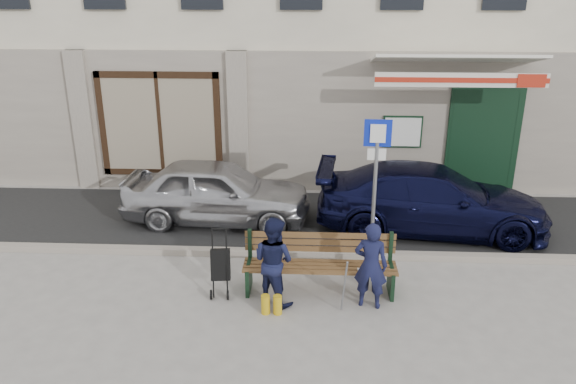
# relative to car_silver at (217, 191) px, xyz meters

# --- Properties ---
(ground) EXTENTS (80.00, 80.00, 0.00)m
(ground) POSITION_rel_car_silver_xyz_m (1.63, -3.03, -0.64)
(ground) COLOR #9E9991
(ground) RESTS_ON ground
(asphalt_lane) EXTENTS (60.00, 3.20, 0.01)m
(asphalt_lane) POSITION_rel_car_silver_xyz_m (1.63, 0.07, -0.64)
(asphalt_lane) COLOR #282828
(asphalt_lane) RESTS_ON ground
(curb) EXTENTS (60.00, 0.18, 0.12)m
(curb) POSITION_rel_car_silver_xyz_m (1.63, -1.53, -0.58)
(curb) COLOR #9E9384
(curb) RESTS_ON ground
(car_silver) EXTENTS (3.85, 1.72, 1.28)m
(car_silver) POSITION_rel_car_silver_xyz_m (0.00, 0.00, 0.00)
(car_silver) COLOR #B3B3B8
(car_silver) RESTS_ON ground
(car_navy) EXTENTS (4.60, 2.21, 1.29)m
(car_navy) POSITION_rel_car_silver_xyz_m (4.26, -0.23, 0.00)
(car_navy) COLOR black
(car_navy) RESTS_ON ground
(parking_sign) EXTENTS (0.46, 0.08, 2.49)m
(parking_sign) POSITION_rel_car_silver_xyz_m (3.01, -1.37, 1.01)
(parking_sign) COLOR gray
(parking_sign) RESTS_ON ground
(bench) EXTENTS (2.40, 1.17, 0.98)m
(bench) POSITION_rel_car_silver_xyz_m (2.02, -2.71, -0.18)
(bench) COLOR brown
(bench) RESTS_ON ground
(man) EXTENTS (0.56, 0.42, 1.37)m
(man) POSITION_rel_car_silver_xyz_m (2.82, -3.09, 0.04)
(man) COLOR #141738
(man) RESTS_ON ground
(woman) EXTENTS (0.86, 0.82, 1.40)m
(woman) POSITION_rel_car_silver_xyz_m (1.37, -3.03, 0.06)
(woman) COLOR #131736
(woman) RESTS_ON ground
(stroller) EXTENTS (0.33, 0.45, 1.05)m
(stroller) POSITION_rel_car_silver_xyz_m (0.52, -2.81, -0.17)
(stroller) COLOR black
(stroller) RESTS_ON ground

